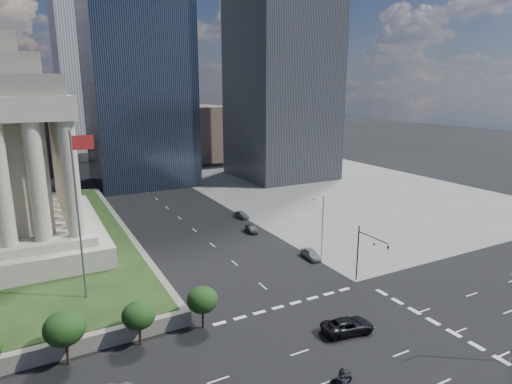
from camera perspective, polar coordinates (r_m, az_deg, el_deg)
ground at (r=132.18m, az=-16.10°, el=1.59°), size 500.00×500.00×0.00m
sidewalk_ne at (r=115.88m, az=11.33°, el=0.23°), size 68.00×90.00×0.03m
flagpole at (r=52.74m, az=-22.55°, el=-1.83°), size 2.52×0.24×20.00m
midrise_glass at (r=125.17m, az=-15.59°, el=14.82°), size 26.00×26.00×60.00m
highrise_ne at (r=133.14m, az=3.52°, el=23.83°), size 26.00×28.00×100.00m
building_filler_ne at (r=168.09m, az=-7.76°, el=7.90°), size 20.00×30.00×20.00m
building_filler_nw at (r=157.45m, az=-29.64°, el=7.36°), size 24.00×30.00×28.00m
traffic_signal_ne at (r=59.76m, az=14.60°, el=-7.39°), size 0.30×5.74×8.00m
street_lamp_north at (r=68.30m, az=8.74°, el=-4.08°), size 2.13×0.22×10.00m
pickup_truck at (r=50.29m, az=12.14°, el=-17.04°), size 3.71×6.29×1.64m
parked_sedan_near at (r=68.96m, az=7.34°, el=-8.19°), size 2.20×4.58×1.51m
parked_sedan_mid at (r=80.43m, az=-0.64°, el=-4.97°), size 1.84×3.90×1.24m
parked_sedan_far at (r=89.19m, az=-1.90°, el=-3.04°), size 4.25×1.86×1.42m
motorcycle_trail at (r=42.91m, az=11.29°, el=-22.91°), size 2.31×1.03×1.67m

